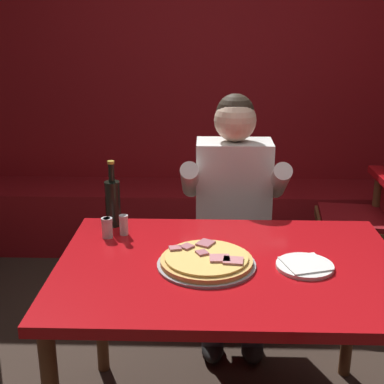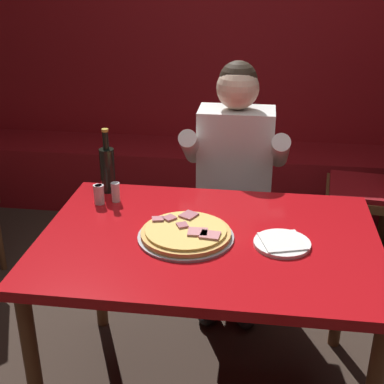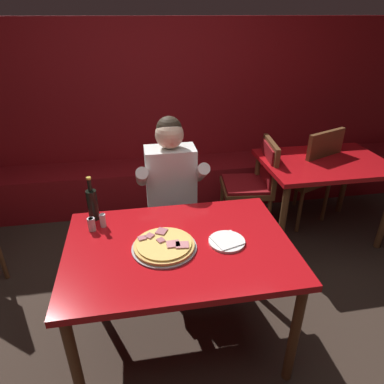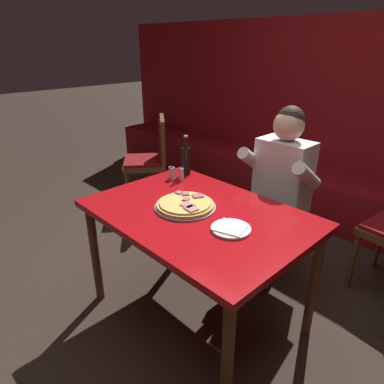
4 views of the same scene
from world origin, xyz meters
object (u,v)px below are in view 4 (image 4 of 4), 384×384
Objects in this scene: plate_white_paper at (231,229)px; shaker_parmesan at (171,173)px; diner_seated_blue_shirt at (275,188)px; dining_chair_far_right at (152,155)px; pizza at (185,205)px; main_dining_table at (198,224)px; shaker_black_pepper at (181,175)px; shaker_red_pepper_flakes at (172,174)px; beer_bottle at (186,160)px.

shaker_parmesan is at bearing 161.61° from plate_white_paper.
plate_white_paper is 0.16× the size of diner_seated_blue_shirt.
pizza is at bearing -30.61° from dining_chair_far_right.
shaker_black_pepper is at bearing 148.72° from main_dining_table.
diner_seated_blue_shirt reaches higher than shaker_black_pepper.
diner_seated_blue_shirt reaches higher than plate_white_paper.
plate_white_paper reaches higher than main_dining_table.
diner_seated_blue_shirt is at bearing 79.85° from pizza.
shaker_red_pepper_flakes is (-0.76, 0.26, 0.03)m from plate_white_paper.
shaker_red_pepper_flakes is at bearing 148.53° from pizza.
shaker_black_pepper is 0.68m from diner_seated_blue_shirt.
main_dining_table is at bearing -31.28° from shaker_black_pepper.
main_dining_table is 14.91× the size of shaker_red_pepper_flakes.
plate_white_paper is 0.22× the size of dining_chair_far_right.
shaker_black_pepper and shaker_red_pepper_flakes have the same top height.
shaker_red_pepper_flakes reaches higher than plate_white_paper.
shaker_black_pepper is 0.07m from shaker_red_pepper_flakes.
beer_bottle is (-0.41, 0.39, 0.09)m from pizza.
pizza is 0.77m from diner_seated_blue_shirt.
shaker_parmesan is (-0.77, 0.26, 0.03)m from plate_white_paper.
beer_bottle is 0.15m from shaker_parmesan.
diner_seated_blue_shirt is at bearing 106.42° from plate_white_paper.
beer_bottle is 0.23× the size of diner_seated_blue_shirt.
shaker_parmesan is at bearing -137.65° from diner_seated_blue_shirt.
shaker_parmesan is 0.75m from diner_seated_blue_shirt.
pizza is at bearing -100.15° from diner_seated_blue_shirt.
shaker_black_pepper is 0.07× the size of diner_seated_blue_shirt.
shaker_black_pepper reaches higher than pizza.
shaker_red_pepper_flakes is (0.01, -0.00, 0.00)m from shaker_parmesan.
pizza is at bearing 178.80° from plate_white_paper.
shaker_black_pepper is 1.00× the size of shaker_red_pepper_flakes.
dining_chair_far_right is (-1.54, 0.84, -0.12)m from main_dining_table.
pizza is 4.24× the size of shaker_red_pepper_flakes.
dining_chair_far_right is at bearing 149.73° from shaker_red_pepper_flakes.
shaker_black_pepper is at bearing 140.81° from pizza.
diner_seated_blue_shirt reaches higher than beer_bottle.
shaker_black_pepper reaches higher than main_dining_table.
shaker_parmesan is 1.23m from dining_chair_far_right.
beer_bottle is at bearing 136.64° from pizza.
diner_seated_blue_shirt is at bearing 33.95° from beer_bottle.
beer_bottle is 0.68m from diner_seated_blue_shirt.
beer_bottle reaches higher than shaker_black_pepper.
shaker_parmesan is (-0.42, 0.25, 0.02)m from pizza.
shaker_black_pepper is at bearing 30.13° from shaker_red_pepper_flakes.
main_dining_table is 1.34× the size of dining_chair_far_right.
shaker_parmesan is at bearing -93.05° from beer_bottle.
main_dining_table is at bearing -93.89° from diner_seated_blue_shirt.
dining_chair_far_right is (-1.81, 0.87, -0.21)m from plate_white_paper.
diner_seated_blue_shirt is (0.48, 0.47, -0.10)m from shaker_black_pepper.
beer_bottle reaches higher than pizza.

